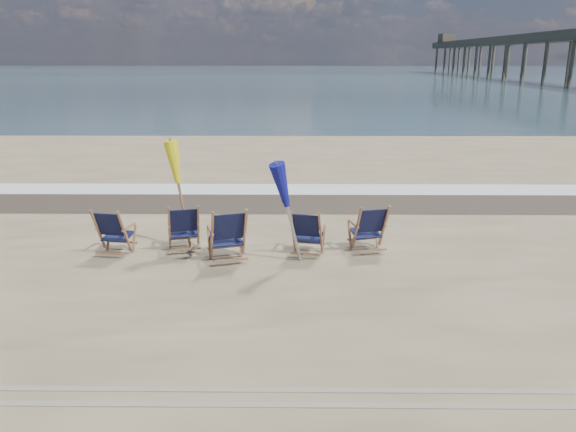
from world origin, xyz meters
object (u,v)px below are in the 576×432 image
beach_chair_3 (320,234)px  umbrella_yellow (180,168)px  beach_chair_4 (384,228)px  fishing_pier (565,51)px  beach_chair_1 (198,227)px  umbrella_blue (290,186)px  beach_chair_0 (124,233)px  beach_chair_2 (245,234)px

beach_chair_3 → umbrella_yellow: 3.10m
beach_chair_4 → fishing_pier: size_ratio=0.01×
beach_chair_1 → fishing_pier: fishing_pier is taller
beach_chair_3 → umbrella_blue: umbrella_blue is taller
beach_chair_3 → fishing_pier: bearing=-104.8°
beach_chair_1 → beach_chair_3: (2.44, -0.37, -0.02)m
fishing_pier → beach_chair_4: bearing=-116.8°
beach_chair_3 → beach_chair_4: (1.29, 0.35, 0.02)m
fishing_pier → beach_chair_0: bearing=-119.9°
beach_chair_0 → fishing_pier: bearing=-110.1°
beach_chair_0 → umbrella_yellow: (1.03, 0.59, 1.18)m
umbrella_yellow → umbrella_blue: 2.40m
beach_chair_1 → beach_chair_3: bearing=157.0°
umbrella_yellow → beach_chair_3: bearing=-12.3°
beach_chair_3 → fishing_pier: fishing_pier is taller
umbrella_yellow → fishing_pier: fishing_pier is taller
beach_chair_1 → beach_chair_4: beach_chair_4 is taller
beach_chair_3 → umbrella_blue: size_ratio=0.49×
beach_chair_4 → umbrella_blue: 2.23m
fishing_pier → beach_chair_2: bearing=-118.4°
beach_chair_2 → beach_chair_0: bearing=-22.4°
beach_chair_3 → beach_chair_1: bearing=4.0°
beach_chair_1 → umbrella_yellow: (-0.36, 0.24, 1.17)m
beach_chair_4 → beach_chair_2: bearing=-1.5°
beach_chair_2 → umbrella_yellow: 1.94m
beach_chair_0 → fishing_pier: size_ratio=0.01×
beach_chair_1 → beach_chair_2: bearing=134.4°
beach_chair_3 → fishing_pier: size_ratio=0.01×
beach_chair_0 → beach_chair_2: size_ratio=0.90×
umbrella_yellow → umbrella_blue: size_ratio=1.09×
beach_chair_1 → beach_chair_0: bearing=0.1°
umbrella_yellow → beach_chair_0: bearing=-150.0°
beach_chair_4 → umbrella_yellow: size_ratio=0.47×
beach_chair_4 → umbrella_blue: (-1.88, -0.67, 1.00)m
umbrella_yellow → fishing_pier: size_ratio=0.02×
beach_chair_2 → beach_chair_3: beach_chair_2 is taller
beach_chair_2 → beach_chair_3: size_ratio=1.13×
beach_chair_0 → umbrella_blue: umbrella_blue is taller
umbrella_yellow → beach_chair_2: bearing=-31.9°
beach_chair_0 → beach_chair_4: bearing=-166.5°
umbrella_blue → beach_chair_0: bearing=174.2°
beach_chair_4 → beach_chair_1: bearing=-13.7°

